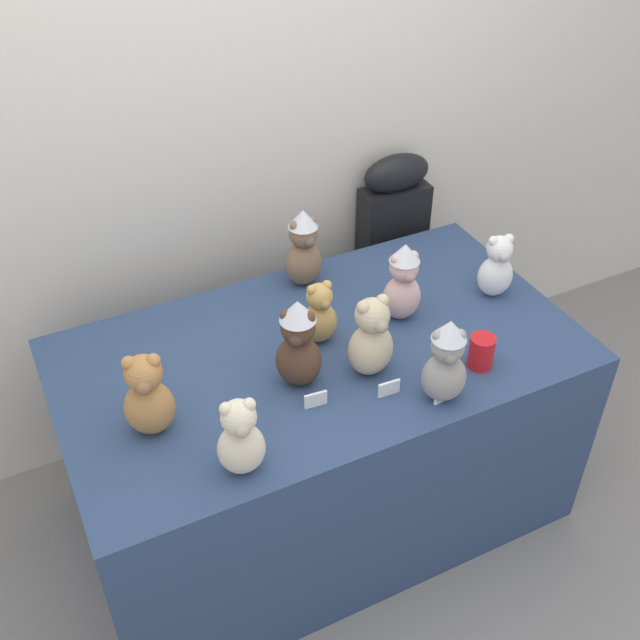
{
  "coord_description": "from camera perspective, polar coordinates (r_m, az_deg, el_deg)",
  "views": [
    {
      "loc": [
        -0.82,
        -1.43,
        2.38
      ],
      "look_at": [
        0.0,
        0.25,
        0.91
      ],
      "focal_mm": 42.84,
      "sensor_mm": 36.0,
      "label": 1
    }
  ],
  "objects": [
    {
      "name": "ground_plane",
      "position": [
        2.9,
        2.28,
        -17.08
      ],
      "size": [
        10.0,
        10.0,
        0.0
      ],
      "primitive_type": "plane",
      "color": "gray"
    },
    {
      "name": "wall_back",
      "position": [
        2.75,
        -6.8,
        14.85
      ],
      "size": [
        7.0,
        0.08,
        2.6
      ],
      "primitive_type": "cube",
      "color": "silver",
      "rests_on": "ground_plane"
    },
    {
      "name": "display_table",
      "position": [
        2.73,
        0.0,
        -8.49
      ],
      "size": [
        1.67,
        0.93,
        0.79
      ],
      "primitive_type": "cube",
      "color": "navy",
      "rests_on": "ground_plane"
    },
    {
      "name": "instrument_case",
      "position": [
        3.26,
        5.24,
        3.75
      ],
      "size": [
        0.28,
        0.12,
        1.07
      ],
      "rotation": [
        0.0,
        0.0,
        -0.01
      ],
      "color": "black",
      "rests_on": "ground_plane"
    },
    {
      "name": "teddy_bear_ash",
      "position": [
        2.23,
        9.38,
        -3.1
      ],
      "size": [
        0.16,
        0.15,
        0.29
      ],
      "rotation": [
        0.0,
        0.0,
        -0.38
      ],
      "color": "gray",
      "rests_on": "display_table"
    },
    {
      "name": "teddy_bear_blush",
      "position": [
        2.52,
        6.21,
        2.8
      ],
      "size": [
        0.14,
        0.12,
        0.29
      ],
      "rotation": [
        0.0,
        0.0,
        -0.08
      ],
      "color": "beige",
      "rests_on": "display_table"
    },
    {
      "name": "teddy_bear_cocoa",
      "position": [
        2.24,
        -1.63,
        -1.83
      ],
      "size": [
        0.18,
        0.18,
        0.31
      ],
      "rotation": [
        0.0,
        0.0,
        -0.59
      ],
      "color": "#4C3323",
      "rests_on": "display_table"
    },
    {
      "name": "teddy_bear_sand",
      "position": [
        2.3,
        3.85,
        -1.39
      ],
      "size": [
        0.15,
        0.13,
        0.28
      ],
      "rotation": [
        0.0,
        0.0,
        0.06
      ],
      "color": "#CCB78E",
      "rests_on": "display_table"
    },
    {
      "name": "teddy_bear_honey",
      "position": [
        2.43,
        -0.03,
        0.43
      ],
      "size": [
        0.12,
        0.1,
        0.23
      ],
      "rotation": [
        0.0,
        0.0,
        0.03
      ],
      "color": "tan",
      "rests_on": "display_table"
    },
    {
      "name": "teddy_bear_mocha",
      "position": [
        2.67,
        -1.24,
        5.36
      ],
      "size": [
        0.14,
        0.12,
        0.3
      ],
      "rotation": [
        0.0,
        0.0,
        0.06
      ],
      "color": "#7F6047",
      "rests_on": "display_table"
    },
    {
      "name": "teddy_bear_snow",
      "position": [
        2.7,
        13.05,
        3.84
      ],
      "size": [
        0.14,
        0.13,
        0.24
      ],
      "rotation": [
        0.0,
        0.0,
        -0.2
      ],
      "color": "white",
      "rests_on": "display_table"
    },
    {
      "name": "teddy_bear_caramel",
      "position": [
        2.16,
        -12.74,
        -5.62
      ],
      "size": [
        0.17,
        0.16,
        0.28
      ],
      "rotation": [
        0.0,
        0.0,
        -0.3
      ],
      "color": "#B27A42",
      "rests_on": "display_table"
    },
    {
      "name": "teddy_bear_cream",
      "position": [
        2.03,
        -5.95,
        -8.82
      ],
      "size": [
        0.15,
        0.13,
        0.25
      ],
      "rotation": [
        0.0,
        0.0,
        -0.2
      ],
      "color": "beige",
      "rests_on": "display_table"
    },
    {
      "name": "party_cup_red",
      "position": [
        2.42,
        11.95,
        -2.33
      ],
      "size": [
        0.08,
        0.08,
        0.11
      ],
      "primitive_type": "cylinder",
      "color": "red",
      "rests_on": "display_table"
    },
    {
      "name": "name_card_front_left",
      "position": [
        2.3,
        9.28,
        -5.5
      ],
      "size": [
        0.07,
        0.01,
        0.05
      ],
      "primitive_type": "cube",
      "rotation": [
        0.0,
        0.0,
        0.09
      ],
      "color": "white",
      "rests_on": "display_table"
    },
    {
      "name": "name_card_front_middle",
      "position": [
        2.25,
        -0.33,
        -5.97
      ],
      "size": [
        0.07,
        0.01,
        0.05
      ],
      "primitive_type": "cube",
      "rotation": [
        0.0,
        0.0,
        -0.09
      ],
      "color": "white",
      "rests_on": "display_table"
    },
    {
      "name": "name_card_front_right",
      "position": [
        2.29,
        5.17,
        -5.11
      ],
      "size": [
        0.07,
        0.01,
        0.05
      ],
      "primitive_type": "cube",
      "rotation": [
        0.0,
        0.0,
        -0.06
      ],
      "color": "white",
      "rests_on": "display_table"
    }
  ]
}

